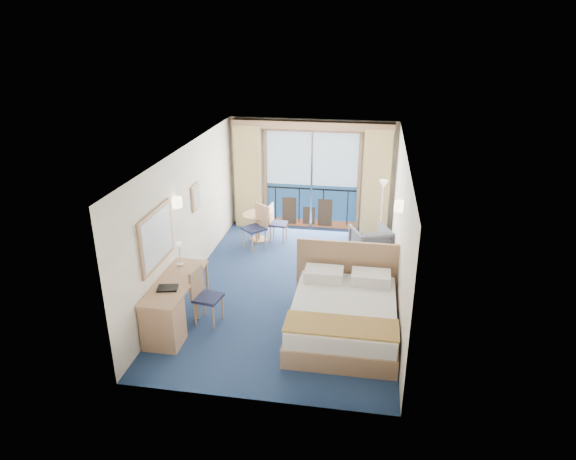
# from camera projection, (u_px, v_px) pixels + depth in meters

# --- Properties ---
(floor) EXTENTS (6.50, 6.50, 0.00)m
(floor) POSITION_uv_depth(u_px,v_px,m) (290.00, 287.00, 10.02)
(floor) COLOR navy
(floor) RESTS_ON ground
(room_walls) EXTENTS (4.04, 6.54, 2.72)m
(room_walls) POSITION_uv_depth(u_px,v_px,m) (291.00, 201.00, 9.34)
(room_walls) COLOR beige
(room_walls) RESTS_ON ground
(balcony_door) EXTENTS (2.36, 0.03, 2.52)m
(balcony_door) POSITION_uv_depth(u_px,v_px,m) (311.00, 183.00, 12.52)
(balcony_door) COLOR navy
(balcony_door) RESTS_ON room_walls
(curtain_left) EXTENTS (0.65, 0.22, 2.55)m
(curtain_left) POSITION_uv_depth(u_px,v_px,m) (248.00, 177.00, 12.57)
(curtain_left) COLOR #D6BD76
(curtain_left) RESTS_ON room_walls
(curtain_right) EXTENTS (0.65, 0.22, 2.55)m
(curtain_right) POSITION_uv_depth(u_px,v_px,m) (376.00, 183.00, 12.10)
(curtain_right) COLOR #D6BD76
(curtain_right) RESTS_ON room_walls
(pelmet) EXTENTS (3.80, 0.25, 0.18)m
(pelmet) POSITION_uv_depth(u_px,v_px,m) (312.00, 125.00, 11.87)
(pelmet) COLOR tan
(pelmet) RESTS_ON room_walls
(mirror) EXTENTS (0.05, 1.25, 0.95)m
(mirror) POSITION_uv_depth(u_px,v_px,m) (157.00, 238.00, 8.36)
(mirror) COLOR tan
(mirror) RESTS_ON room_walls
(wall_print) EXTENTS (0.04, 0.42, 0.52)m
(wall_print) POSITION_uv_depth(u_px,v_px,m) (196.00, 197.00, 10.12)
(wall_print) COLOR tan
(wall_print) RESTS_ON room_walls
(sconce_left) EXTENTS (0.18, 0.18, 0.18)m
(sconce_left) POSITION_uv_depth(u_px,v_px,m) (177.00, 202.00, 9.06)
(sconce_left) COLOR #FFECB2
(sconce_left) RESTS_ON room_walls
(sconce_right) EXTENTS (0.18, 0.18, 0.18)m
(sconce_right) POSITION_uv_depth(u_px,v_px,m) (400.00, 206.00, 8.88)
(sconce_right) COLOR #FFECB2
(sconce_right) RESTS_ON room_walls
(bed) EXTENTS (1.89, 2.25, 1.19)m
(bed) POSITION_uv_depth(u_px,v_px,m) (344.00, 314.00, 8.48)
(bed) COLOR tan
(bed) RESTS_ON ground
(nightstand) EXTENTS (0.44, 0.42, 0.58)m
(nightstand) POSITION_uv_depth(u_px,v_px,m) (383.00, 282.00, 9.60)
(nightstand) COLOR tan
(nightstand) RESTS_ON ground
(phone) EXTENTS (0.21, 0.18, 0.07)m
(phone) POSITION_uv_depth(u_px,v_px,m) (385.00, 267.00, 9.47)
(phone) COLOR white
(phone) RESTS_ON nightstand
(armchair) EXTENTS (1.00, 1.01, 0.71)m
(armchair) POSITION_uv_depth(u_px,v_px,m) (370.00, 243.00, 11.14)
(armchair) COLOR #444853
(armchair) RESTS_ON ground
(floor_lamp) EXTENTS (0.21, 0.21, 1.54)m
(floor_lamp) POSITION_uv_depth(u_px,v_px,m) (383.00, 196.00, 11.53)
(floor_lamp) COLOR silver
(floor_lamp) RESTS_ON ground
(desk) EXTENTS (0.60, 1.75, 0.82)m
(desk) POSITION_uv_depth(u_px,v_px,m) (166.00, 315.00, 8.21)
(desk) COLOR tan
(desk) RESTS_ON ground
(desk_chair) EXTENTS (0.50, 0.49, 0.99)m
(desk_chair) POSITION_uv_depth(u_px,v_px,m) (203.00, 293.00, 8.68)
(desk_chair) COLOR #1E2447
(desk_chair) RESTS_ON ground
(folder) EXTENTS (0.37, 0.31, 0.03)m
(folder) POSITION_uv_depth(u_px,v_px,m) (168.00, 288.00, 8.26)
(folder) COLOR black
(folder) RESTS_ON desk
(desk_lamp) EXTENTS (0.11, 0.11, 0.43)m
(desk_lamp) POSITION_uv_depth(u_px,v_px,m) (179.00, 249.00, 8.92)
(desk_lamp) COLOR silver
(desk_lamp) RESTS_ON desk
(round_table) EXTENTS (0.72, 0.72, 0.65)m
(round_table) POSITION_uv_depth(u_px,v_px,m) (258.00, 220.00, 11.99)
(round_table) COLOR tan
(round_table) RESTS_ON ground
(table_chair_a) EXTENTS (0.41, 0.40, 0.88)m
(table_chair_a) POSITION_uv_depth(u_px,v_px,m) (275.00, 221.00, 11.98)
(table_chair_a) COLOR #1E2447
(table_chair_a) RESTS_ON ground
(table_chair_b) EXTENTS (0.63, 0.63, 1.03)m
(table_chair_b) POSITION_uv_depth(u_px,v_px,m) (257.00, 224.00, 11.54)
(table_chair_b) COLOR #1E2447
(table_chair_b) RESTS_ON ground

